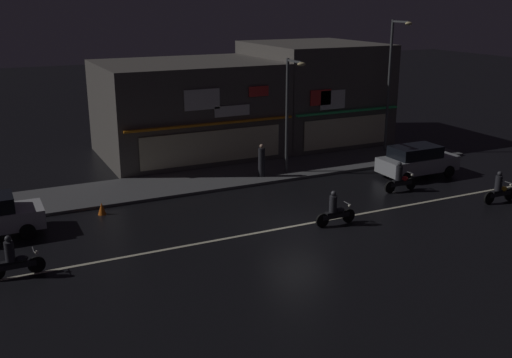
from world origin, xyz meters
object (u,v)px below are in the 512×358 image
parked_car_trailing (417,160)px  motorcycle_trailing_far (335,211)px  pedestrian_on_sidewalk (262,161)px  motorcycle_lead (499,189)px  traffic_cone (102,209)px  streetlamp_west (289,106)px  streetlamp_mid (392,77)px  motorcycle_opposite_lane (400,179)px  motorcycle_following (14,259)px

parked_car_trailing → motorcycle_trailing_far: (-7.91, -4.18, -0.24)m
parked_car_trailing → pedestrian_on_sidewalk: bearing=-22.5°
pedestrian_on_sidewalk → motorcycle_trailing_far: 7.37m
motorcycle_lead → traffic_cone: 18.21m
motorcycle_lead → motorcycle_trailing_far: bearing=-11.4°
streetlamp_west → pedestrian_on_sidewalk: bearing=179.1°
parked_car_trailing → motorcycle_lead: 5.10m
parked_car_trailing → streetlamp_mid: bearing=-109.4°
motorcycle_opposite_lane → traffic_cone: 14.29m
streetlamp_mid → motorcycle_lead: streetlamp_mid is taller
streetlamp_west → traffic_cone: size_ratio=11.04×
streetlamp_west → motorcycle_trailing_far: size_ratio=3.19×
pedestrian_on_sidewalk → motorcycle_trailing_far: size_ratio=0.92×
parked_car_trailing → motorcycle_trailing_far: size_ratio=2.26×
streetlamp_west → motorcycle_lead: (6.68, -8.21, -3.16)m
motorcycle_following → streetlamp_mid: bearing=18.9°
pedestrian_on_sidewalk → motorcycle_opposite_lane: 7.15m
traffic_cone → motorcycle_trailing_far: bearing=-33.0°
motorcycle_following → motorcycle_opposite_lane: size_ratio=1.00×
streetlamp_mid → motorcycle_following: bearing=-159.7°
streetlamp_west → streetlamp_mid: streetlamp_mid is taller
streetlamp_mid → motorcycle_lead: size_ratio=4.13×
streetlamp_mid → motorcycle_lead: (-1.03, -9.67, -4.09)m
parked_car_trailing → traffic_cone: size_ratio=7.82×
pedestrian_on_sidewalk → traffic_cone: 8.97m
motorcycle_trailing_far → motorcycle_lead: bearing=176.8°
streetlamp_mid → motorcycle_following: size_ratio=4.13×
motorcycle_trailing_far → motorcycle_following: bearing=-0.4°
streetlamp_mid → motorcycle_following: (-22.02, -8.14, -4.09)m
motorcycle_lead → motorcycle_opposite_lane: size_ratio=1.00×
streetlamp_mid → parked_car_trailing: (-1.63, -4.61, -3.85)m
streetlamp_mid → motorcycle_opposite_lane: size_ratio=4.13×
streetlamp_west → motorcycle_trailing_far: 8.20m
streetlamp_west → pedestrian_on_sidewalk: streetlamp_west is taller
pedestrian_on_sidewalk → motorcycle_lead: pedestrian_on_sidewalk is taller
parked_car_trailing → motorcycle_opposite_lane: (-2.49, -1.73, -0.24)m
motorcycle_opposite_lane → parked_car_trailing: bearing=40.5°
streetlamp_west → parked_car_trailing: (6.08, -3.16, -2.92)m
motorcycle_following → motorcycle_trailing_far: same height
motorcycle_trailing_far → traffic_cone: size_ratio=3.45×
streetlamp_west → motorcycle_following: bearing=-155.0°
parked_car_trailing → motorcycle_following: bearing=9.8°
motorcycle_opposite_lane → motorcycle_following: bearing=-168.5°
motorcycle_opposite_lane → traffic_cone: size_ratio=3.45×
parked_car_trailing → traffic_cone: parked_car_trailing is taller
streetlamp_west → pedestrian_on_sidewalk: 3.27m
traffic_cone → motorcycle_lead: bearing=-20.6°
motorcycle_trailing_far → streetlamp_west: bearing=-101.3°
motorcycle_following → motorcycle_opposite_lane: (17.90, 1.80, 0.00)m
streetlamp_west → traffic_cone: streetlamp_west is taller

